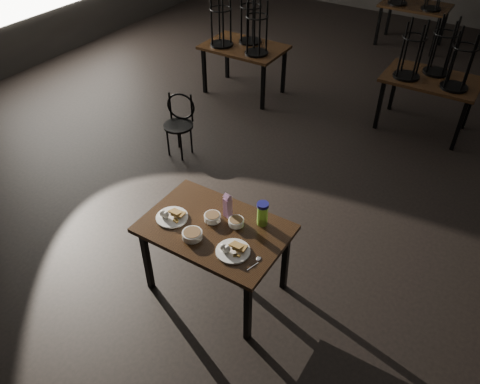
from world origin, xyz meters
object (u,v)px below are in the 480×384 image
Objects in this scene: main_table at (215,234)px; bentwood_chair at (179,120)px; water_bottle at (262,213)px; juice_carton at (228,206)px.

bentwood_chair is (-1.65, 1.63, -0.21)m from main_table.
main_table is at bearing -141.85° from water_bottle.
juice_carton is (0.02, 0.18, 0.19)m from main_table.
water_bottle is at bearing 38.15° from main_table.
juice_carton is at bearing 84.98° from main_table.
water_bottle is (0.31, 0.25, 0.19)m from main_table.
juice_carton reaches higher than bentwood_chair.
juice_carton reaches higher than main_table.
bentwood_chair is (-1.96, 1.38, -0.40)m from water_bottle.
juice_carton is 0.30× the size of bentwood_chair.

